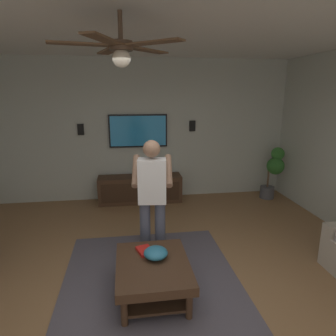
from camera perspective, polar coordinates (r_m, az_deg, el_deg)
name	(u,v)px	position (r m, az deg, el deg)	size (l,w,h in m)	color
ground_plane	(161,298)	(3.59, -1.27, -23.71)	(8.06, 8.06, 0.00)	olive
wall_back_tv	(141,130)	(6.28, -5.23, 7.19)	(0.10, 6.43, 2.90)	#B2B7AD
ceiling_slab	(160,5)	(2.93, -1.63, 28.84)	(6.91, 6.43, 0.10)	white
area_rug	(152,283)	(3.81, -3.16, -21.17)	(2.50, 2.11, 0.01)	#514C56
coffee_table	(153,271)	(3.48, -2.91, -19.17)	(1.00, 0.80, 0.40)	#422B1C
media_console	(140,189)	(6.20, -5.36, -4.03)	(0.45, 1.70, 0.55)	#422B1C
tv	(138,131)	(6.18, -5.74, 7.11)	(0.05, 1.19, 0.67)	black
person_standing	(152,194)	(3.90, -3.04, -4.91)	(0.58, 0.58, 1.64)	#4C5166
potted_plant_tall	(274,169)	(6.64, 19.60, -0.22)	(0.40, 0.43, 1.12)	#4C4C51
bowl	(156,253)	(3.48, -2.37, -15.97)	(0.27, 0.27, 0.12)	teal
remote_white	(152,256)	(3.52, -3.01, -16.47)	(0.15, 0.04, 0.02)	white
book	(145,251)	(3.62, -4.45, -15.51)	(0.22, 0.16, 0.04)	red
vase_round	(163,170)	(6.17, -1.05, -0.36)	(0.22, 0.22, 0.22)	teal
wall_speaker_left	(192,126)	(6.34, 4.70, 8.06)	(0.06, 0.12, 0.22)	black
wall_speaker_right	(81,129)	(6.24, -16.40, 7.11)	(0.06, 0.12, 0.22)	black
ceiling_fan	(120,49)	(2.77, -9.11, 21.60)	(1.17, 1.10, 0.46)	#4C3828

